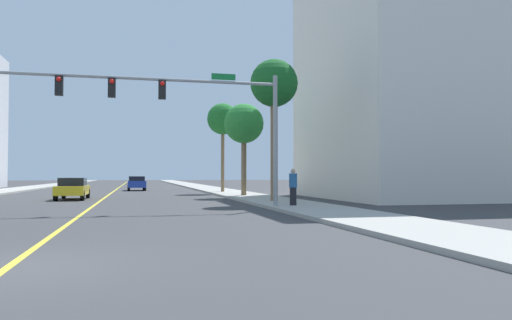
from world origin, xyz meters
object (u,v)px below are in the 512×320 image
palm_far (223,120)px  car_blue (137,183)px  palm_near (274,86)px  palm_mid (244,125)px  traffic_signal_mast (181,103)px  pedestrian (293,187)px  car_yellow (73,188)px

palm_far → car_blue: palm_far is taller
palm_near → palm_mid: (-0.04, 7.71, -1.36)m
palm_near → palm_mid: size_ratio=1.21×
palm_near → car_blue: palm_near is taller
palm_mid → palm_far: size_ratio=0.85×
traffic_signal_mast → pedestrian: bearing=0.8°
traffic_signal_mast → palm_near: (5.40, 4.01, 1.68)m
palm_far → car_blue: size_ratio=1.94×
traffic_signal_mast → palm_mid: 12.88m
palm_far → pedestrian: bearing=-89.9°
palm_near → car_yellow: (-11.27, 7.30, -5.72)m
palm_near → pedestrian: palm_near is taller
palm_far → car_yellow: size_ratio=1.70×
palm_mid → palm_far: (-0.18, 7.71, 1.16)m
traffic_signal_mast → palm_mid: bearing=65.4°
car_blue → palm_far: bearing=-53.9°
palm_mid → pedestrian: bearing=-90.7°
pedestrian → car_yellow: bearing=75.6°
palm_near → palm_far: (-0.22, 15.42, -0.20)m
car_blue → pedestrian: pedestrian is taller
pedestrian → car_blue: bearing=45.0°
palm_mid → palm_far: 7.80m
palm_near → car_yellow: 14.59m
traffic_signal_mast → car_yellow: size_ratio=2.78×
palm_near → pedestrian: bearing=-92.7°
traffic_signal_mast → palm_near: bearing=36.6°
palm_far → car_yellow: palm_far is taller
traffic_signal_mast → palm_near: 6.93m
palm_near → pedestrian: 6.71m
palm_near → car_blue: 26.28m
pedestrian → palm_far: bearing=31.1°
traffic_signal_mast → pedestrian: traffic_signal_mast is taller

